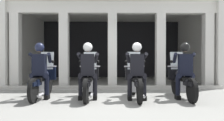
% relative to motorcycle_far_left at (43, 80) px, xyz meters
% --- Properties ---
extents(ground_plane, '(80.00, 80.00, 0.00)m').
position_rel_motorcycle_far_left_xyz_m(ground_plane, '(2.03, 2.86, -0.50)').
color(ground_plane, gray).
extents(station_building, '(8.69, 5.25, 3.51)m').
position_rel_motorcycle_far_left_xyz_m(station_building, '(2.07, 4.84, 1.68)').
color(station_building, black).
rests_on(station_building, ground).
extents(kerb_strip, '(8.19, 0.24, 0.12)m').
position_rel_motorcycle_far_left_xyz_m(kerb_strip, '(2.07, 1.72, -0.44)').
color(kerb_strip, '#B7B5AD').
rests_on(kerb_strip, ground).
extents(motorcycle_far_left, '(0.62, 2.04, 1.35)m').
position_rel_motorcycle_far_left_xyz_m(motorcycle_far_left, '(0.00, 0.00, 0.00)').
color(motorcycle_far_left, black).
rests_on(motorcycle_far_left, ground).
extents(police_officer_far_left, '(0.63, 0.61, 1.58)m').
position_rel_motorcycle_far_left_xyz_m(police_officer_far_left, '(-0.00, -0.28, 0.44)').
color(police_officer_far_left, black).
rests_on(police_officer_far_left, ground).
extents(motorcycle_center_left, '(0.62, 2.04, 1.35)m').
position_rel_motorcycle_far_left_xyz_m(motorcycle_center_left, '(1.35, -0.07, 0.00)').
color(motorcycle_center_left, black).
rests_on(motorcycle_center_left, ground).
extents(police_officer_center_left, '(0.63, 0.61, 1.58)m').
position_rel_motorcycle_far_left_xyz_m(police_officer_center_left, '(1.35, -0.36, 0.44)').
color(police_officer_center_left, black).
rests_on(police_officer_center_left, ground).
extents(motorcycle_center_right, '(0.62, 2.04, 1.35)m').
position_rel_motorcycle_far_left_xyz_m(motorcycle_center_right, '(2.70, -0.15, 0.00)').
color(motorcycle_center_right, black).
rests_on(motorcycle_center_right, ground).
extents(police_officer_center_right, '(0.63, 0.61, 1.58)m').
position_rel_motorcycle_far_left_xyz_m(police_officer_center_right, '(2.70, -0.43, 0.44)').
color(police_officer_center_right, black).
rests_on(police_officer_center_right, ground).
extents(motorcycle_far_right, '(0.62, 2.04, 1.35)m').
position_rel_motorcycle_far_left_xyz_m(motorcycle_far_right, '(4.06, -0.07, 0.00)').
color(motorcycle_far_right, black).
rests_on(motorcycle_far_right, ground).
extents(police_officer_far_right, '(0.63, 0.61, 1.58)m').
position_rel_motorcycle_far_left_xyz_m(police_officer_far_right, '(4.05, -0.35, 0.44)').
color(police_officer_far_right, black).
rests_on(police_officer_far_right, ground).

